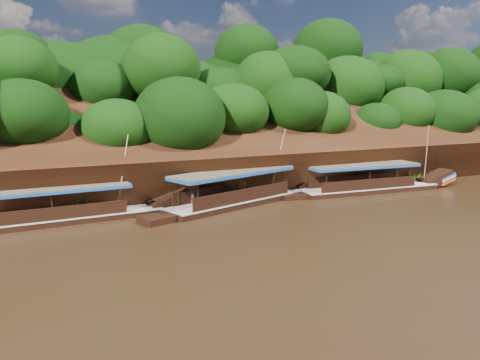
% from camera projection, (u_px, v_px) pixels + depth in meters
% --- Properties ---
extents(ground, '(160.00, 160.00, 0.00)m').
position_uv_depth(ground, '(303.00, 231.00, 28.98)').
color(ground, black).
rests_on(ground, ground).
extents(riverbank, '(120.00, 30.06, 19.40)m').
position_uv_depth(riverbank, '(184.00, 158.00, 48.83)').
color(riverbank, black).
rests_on(riverbank, ground).
extents(boat_0, '(15.47, 3.38, 6.22)m').
position_uv_depth(boat_0, '(377.00, 185.00, 41.13)').
color(boat_0, black).
rests_on(boat_0, ground).
extents(boat_1, '(15.72, 6.93, 6.23)m').
position_uv_depth(boat_1, '(249.00, 195.00, 36.63)').
color(boat_1, black).
rests_on(boat_1, ground).
extents(boat_2, '(15.45, 2.88, 6.08)m').
position_uv_depth(boat_2, '(77.00, 213.00, 31.26)').
color(boat_2, black).
rests_on(boat_2, ground).
extents(reeds, '(48.29, 2.20, 1.87)m').
position_uv_depth(reeds, '(206.00, 194.00, 36.03)').
color(reeds, '#2F6218').
rests_on(reeds, ground).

